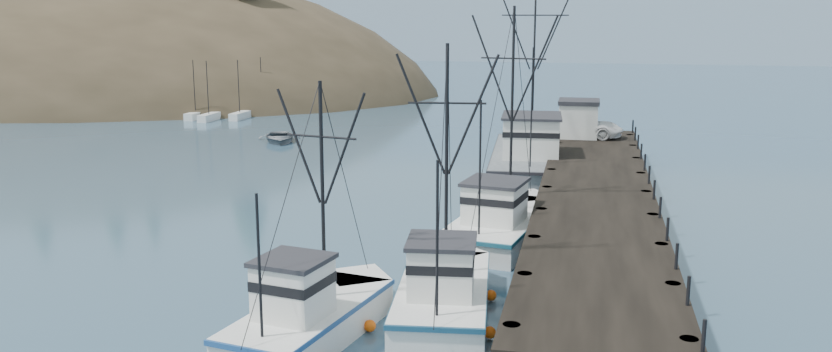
{
  "coord_description": "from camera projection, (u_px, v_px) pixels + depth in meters",
  "views": [
    {
      "loc": [
        13.43,
        -27.46,
        11.49
      ],
      "look_at": [
        4.35,
        14.91,
        2.5
      ],
      "focal_mm": 35.0,
      "sensor_mm": 36.0,
      "label": 1
    }
  ],
  "objects": [
    {
      "name": "motorboat",
      "position": [
        279.0,
        142.0,
        71.14
      ],
      "size": [
        5.52,
        6.36,
        1.1
      ],
      "primitive_type": "imported",
      "rotation": [
        0.0,
        0.0,
        0.38
      ],
      "color": "slate",
      "rests_on": "ground"
    },
    {
      "name": "distant_ridge",
      "position": [
        576.0,
        58.0,
        192.09
      ],
      "size": [
        360.0,
        40.0,
        26.0
      ],
      "primitive_type": "cube",
      "color": "#9EB2C6",
      "rests_on": "ground"
    },
    {
      "name": "pickup_truck",
      "position": [
        583.0,
        126.0,
        60.68
      ],
      "size": [
        6.31,
        3.63,
        1.66
      ],
      "primitive_type": "imported",
      "rotation": [
        0.0,
        0.0,
        1.42
      ],
      "color": "white",
      "rests_on": "pier"
    },
    {
      "name": "trawler_near",
      "position": [
        444.0,
        291.0,
        31.15
      ],
      "size": [
        4.29,
        10.35,
        10.56
      ],
      "color": "white",
      "rests_on": "ground"
    },
    {
      "name": "distant_ridge_far",
      "position": [
        387.0,
        52.0,
        216.71
      ],
      "size": [
        180.0,
        25.0,
        18.0
      ],
      "primitive_type": "cube",
      "color": "silver",
      "rests_on": "ground"
    },
    {
      "name": "pier",
      "position": [
        596.0,
        194.0,
        43.48
      ],
      "size": [
        6.0,
        44.0,
        2.0
      ],
      "color": "black",
      "rests_on": "ground"
    },
    {
      "name": "moored_sailboats",
      "position": [
        217.0,
        109.0,
        91.64
      ],
      "size": [
        22.69,
        18.79,
        6.35
      ],
      "color": "white",
      "rests_on": "ground"
    },
    {
      "name": "work_vessel",
      "position": [
        531.0,
        158.0,
        56.43
      ],
      "size": [
        6.12,
        17.6,
        14.42
      ],
      "color": "slate",
      "rests_on": "ground"
    },
    {
      "name": "pier_shed",
      "position": [
        578.0,
        118.0,
        60.63
      ],
      "size": [
        3.0,
        3.2,
        2.8
      ],
      "color": "silver",
      "rests_on": "pier"
    },
    {
      "name": "ground",
      "position": [
        226.0,
        311.0,
        31.38
      ],
      "size": [
        400.0,
        400.0,
        0.0
      ],
      "primitive_type": "plane",
      "color": "#2B4961",
      "rests_on": "ground"
    },
    {
      "name": "trawler_mid",
      "position": [
        314.0,
        315.0,
        28.75
      ],
      "size": [
        4.51,
        9.25,
        9.4
      ],
      "color": "white",
      "rests_on": "ground"
    },
    {
      "name": "trawler_far",
      "position": [
        504.0,
        222.0,
        41.28
      ],
      "size": [
        5.49,
        11.84,
        11.96
      ],
      "color": "white",
      "rests_on": "ground"
    }
  ]
}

